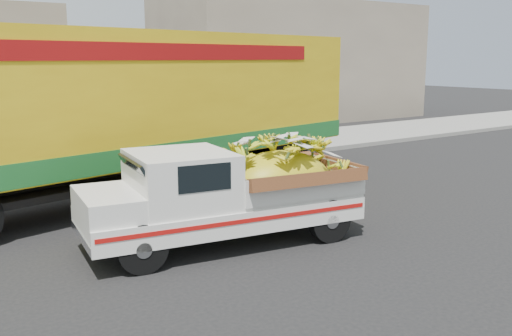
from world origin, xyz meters
TOP-DOWN VIEW (x-y plane):
  - ground at (0.00, 0.00)m, footprint 100.00×100.00m
  - curb at (0.00, 6.16)m, footprint 60.00×0.25m
  - sidewalk at (0.00, 8.26)m, footprint 60.00×4.00m
  - building_right at (14.00, 15.16)m, footprint 14.00×6.00m
  - pickup_truck at (0.28, -0.39)m, footprint 5.04×2.47m
  - semi_trailer at (0.43, 3.71)m, footprint 12.09×4.84m

SIDE VIEW (x-z plane):
  - ground at x=0.00m, z-range 0.00..0.00m
  - sidewalk at x=0.00m, z-range 0.00..0.14m
  - curb at x=0.00m, z-range 0.00..0.15m
  - pickup_truck at x=0.28m, z-range 0.06..1.76m
  - semi_trailer at x=0.43m, z-range 0.22..4.02m
  - building_right at x=14.00m, z-range 0.00..6.00m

